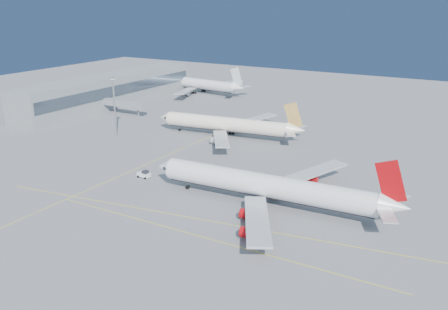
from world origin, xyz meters
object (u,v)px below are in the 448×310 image
Objects in this scene: airliner_virgin at (271,187)px; light_mast at (114,102)px; airliner_third at (199,84)px; pushback_tug at (144,174)px; airliner_etihad at (229,125)px.

light_mast is (-82.16, 32.05, 8.37)m from airliner_virgin.
airliner_virgin is 1.12× the size of airliner_third.
airliner_virgin is at bearing 0.85° from pushback_tug.
airliner_virgin is 163.34m from airliner_third.
airliner_etihad is at bearing 126.21° from airliner_virgin.
airliner_third is at bearing 103.09° from light_mast.
airliner_etihad is 53.39m from pushback_tug.
airliner_virgin reaches higher than airliner_third.
pushback_tug is (-42.12, -0.04, -4.18)m from airliner_virgin.
airliner_virgin is 88.58m from light_mast.
airliner_etihad is at bearing 91.74° from pushback_tug.
light_mast reaches higher than airliner_third.
airliner_etihad is 15.10× the size of pushback_tug.
airliner_third is (-61.00, 72.75, 0.21)m from airliner_etihad.
airliner_etihad is (-43.00, 53.21, -0.37)m from airliner_virgin.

